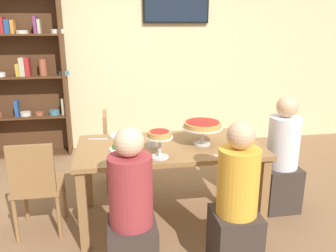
{
  "coord_description": "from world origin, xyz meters",
  "views": [
    {
      "loc": [
        -0.49,
        -2.82,
        1.77
      ],
      "look_at": [
        0.0,
        0.1,
        0.89
      ],
      "focal_mm": 36.1,
      "sensor_mm": 36.0,
      "label": 1
    }
  ],
  "objects_px": {
    "beer_glass_amber_tall": "(251,140)",
    "cutlery_fork_near": "(238,132)",
    "bookshelf": "(24,74)",
    "chair_far_left": "(116,146)",
    "diner_head_east": "(281,162)",
    "chair_head_west": "(36,183)",
    "salad_plate_far_diner": "(122,135)",
    "dining_table": "(170,155)",
    "deep_dish_pizza_stand": "(203,126)",
    "diner_near_left": "(132,218)",
    "salad_plate_near_diner": "(121,148)",
    "diner_near_right": "(236,208)",
    "water_glass_clear_near": "(152,142)",
    "cutlery_knife_near": "(98,139)",
    "television": "(176,4)",
    "cutlery_fork_far": "(224,155)",
    "personal_pizza_stand": "(159,138)"
  },
  "relations": [
    {
      "from": "salad_plate_near_diner",
      "to": "water_glass_clear_near",
      "type": "xyz_separation_m",
      "value": [
        0.27,
        0.02,
        0.03
      ]
    },
    {
      "from": "chair_far_left",
      "to": "salad_plate_far_diner",
      "type": "xyz_separation_m",
      "value": [
        0.06,
        -0.42,
        0.27
      ]
    },
    {
      "from": "cutlery_knife_near",
      "to": "salad_plate_far_diner",
      "type": "bearing_deg",
      "value": -159.43
    },
    {
      "from": "diner_near_left",
      "to": "personal_pizza_stand",
      "type": "distance_m",
      "value": 0.68
    },
    {
      "from": "dining_table",
      "to": "cutlery_fork_near",
      "type": "distance_m",
      "value": 0.8
    },
    {
      "from": "chair_far_left",
      "to": "cutlery_knife_near",
      "type": "distance_m",
      "value": 0.57
    },
    {
      "from": "diner_head_east",
      "to": "deep_dish_pizza_stand",
      "type": "xyz_separation_m",
      "value": [
        -0.82,
        -0.03,
        0.42
      ]
    },
    {
      "from": "chair_head_west",
      "to": "cutlery_fork_near",
      "type": "xyz_separation_m",
      "value": [
        1.91,
        0.32,
        0.26
      ]
    },
    {
      "from": "diner_head_east",
      "to": "diner_near_right",
      "type": "relative_size",
      "value": 1.0
    },
    {
      "from": "diner_head_east",
      "to": "cutlery_fork_near",
      "type": "height_order",
      "value": "diner_head_east"
    },
    {
      "from": "diner_near_left",
      "to": "personal_pizza_stand",
      "type": "bearing_deg",
      "value": -29.57
    },
    {
      "from": "bookshelf",
      "to": "chair_far_left",
      "type": "xyz_separation_m",
      "value": [
        1.18,
        -1.27,
        -0.65
      ]
    },
    {
      "from": "diner_head_east",
      "to": "deep_dish_pizza_stand",
      "type": "bearing_deg",
      "value": 2.26
    },
    {
      "from": "cutlery_fork_near",
      "to": "dining_table",
      "type": "bearing_deg",
      "value": 9.92
    },
    {
      "from": "chair_head_west",
      "to": "salad_plate_far_diner",
      "type": "bearing_deg",
      "value": 27.59
    },
    {
      "from": "chair_head_west",
      "to": "chair_far_left",
      "type": "distance_m",
      "value": 1.07
    },
    {
      "from": "dining_table",
      "to": "television",
      "type": "bearing_deg",
      "value": 77.83
    },
    {
      "from": "personal_pizza_stand",
      "to": "cutlery_fork_far",
      "type": "height_order",
      "value": "personal_pizza_stand"
    },
    {
      "from": "deep_dish_pizza_stand",
      "to": "salad_plate_near_diner",
      "type": "relative_size",
      "value": 1.75
    },
    {
      "from": "beer_glass_amber_tall",
      "to": "cutlery_fork_near",
      "type": "xyz_separation_m",
      "value": [
        0.07,
        0.46,
        -0.07
      ]
    },
    {
      "from": "chair_head_west",
      "to": "deep_dish_pizza_stand",
      "type": "xyz_separation_m",
      "value": [
        1.46,
        0.04,
        0.43
      ]
    },
    {
      "from": "bookshelf",
      "to": "salad_plate_far_diner",
      "type": "relative_size",
      "value": 9.32
    },
    {
      "from": "dining_table",
      "to": "salad_plate_far_diner",
      "type": "xyz_separation_m",
      "value": [
        -0.41,
        0.33,
        0.11
      ]
    },
    {
      "from": "diner_head_east",
      "to": "chair_head_west",
      "type": "height_order",
      "value": "diner_head_east"
    },
    {
      "from": "television",
      "to": "salad_plate_far_diner",
      "type": "height_order",
      "value": "television"
    },
    {
      "from": "chair_head_west",
      "to": "beer_glass_amber_tall",
      "type": "bearing_deg",
      "value": -4.18
    },
    {
      "from": "diner_near_left",
      "to": "diner_head_east",
      "type": "xyz_separation_m",
      "value": [
        1.51,
        0.75,
        0.0
      ]
    },
    {
      "from": "diner_head_east",
      "to": "salad_plate_near_diner",
      "type": "xyz_separation_m",
      "value": [
        -1.54,
        -0.05,
        0.27
      ]
    },
    {
      "from": "deep_dish_pizza_stand",
      "to": "cutlery_fork_far",
      "type": "relative_size",
      "value": 2.03
    },
    {
      "from": "chair_head_west",
      "to": "beer_glass_amber_tall",
      "type": "distance_m",
      "value": 1.88
    },
    {
      "from": "chair_far_left",
      "to": "diner_near_left",
      "type": "bearing_deg",
      "value": 2.92
    },
    {
      "from": "bookshelf",
      "to": "diner_head_east",
      "type": "relative_size",
      "value": 1.92
    },
    {
      "from": "salad_plate_far_diner",
      "to": "cutlery_fork_near",
      "type": "xyz_separation_m",
      "value": [
        1.16,
        -0.07,
        -0.01
      ]
    },
    {
      "from": "television",
      "to": "chair_head_west",
      "type": "xyz_separation_m",
      "value": [
        -1.62,
        -2.17,
        -1.58
      ]
    },
    {
      "from": "diner_near_right",
      "to": "personal_pizza_stand",
      "type": "relative_size",
      "value": 5.09
    },
    {
      "from": "dining_table",
      "to": "cutlery_fork_near",
      "type": "relative_size",
      "value": 9.18
    },
    {
      "from": "water_glass_clear_near",
      "to": "cutlery_fork_near",
      "type": "bearing_deg",
      "value": 17.64
    },
    {
      "from": "television",
      "to": "cutlery_fork_near",
      "type": "xyz_separation_m",
      "value": [
        0.29,
        -1.85,
        -1.33
      ]
    },
    {
      "from": "salad_plate_far_diner",
      "to": "diner_head_east",
      "type": "bearing_deg",
      "value": -11.99
    },
    {
      "from": "bookshelf",
      "to": "beer_glass_amber_tall",
      "type": "relative_size",
      "value": 14.54
    },
    {
      "from": "deep_dish_pizza_stand",
      "to": "cutlery_fork_near",
      "type": "height_order",
      "value": "deep_dish_pizza_stand"
    },
    {
      "from": "chair_far_left",
      "to": "water_glass_clear_near",
      "type": "distance_m",
      "value": 0.89
    },
    {
      "from": "diner_near_left",
      "to": "diner_head_east",
      "type": "height_order",
      "value": "same"
    },
    {
      "from": "diner_near_left",
      "to": "chair_far_left",
      "type": "xyz_separation_m",
      "value": [
        -0.08,
        1.5,
        -0.01
      ]
    },
    {
      "from": "chair_head_west",
      "to": "salad_plate_near_diner",
      "type": "bearing_deg",
      "value": 1.02
    },
    {
      "from": "diner_near_right",
      "to": "water_glass_clear_near",
      "type": "distance_m",
      "value": 0.93
    },
    {
      "from": "water_glass_clear_near",
      "to": "bookshelf",
      "type": "bearing_deg",
      "value": 126.02
    },
    {
      "from": "diner_head_east",
      "to": "chair_head_west",
      "type": "relative_size",
      "value": 1.32
    },
    {
      "from": "bookshelf",
      "to": "salad_plate_near_diner",
      "type": "height_order",
      "value": "bookshelf"
    },
    {
      "from": "chair_far_left",
      "to": "water_glass_clear_near",
      "type": "xyz_separation_m",
      "value": [
        0.31,
        -0.78,
        0.3
      ]
    }
  ]
}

